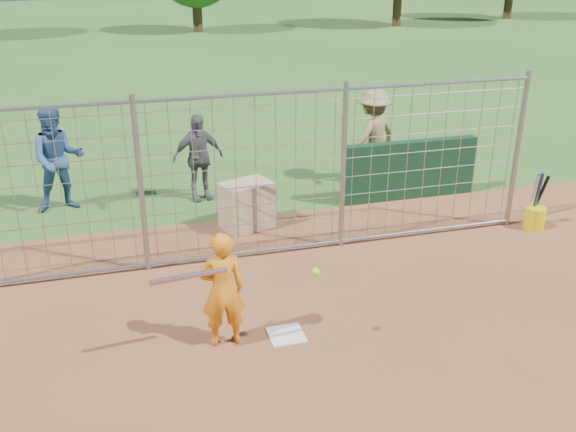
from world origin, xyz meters
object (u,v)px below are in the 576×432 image
object	(u,v)px
bucket_with_bats	(535,215)
bystander_a	(58,159)
bystander_b	(198,157)
equipment_bin	(247,205)
bystander_c	(372,137)
batter	(222,290)

from	to	relation	value
bucket_with_bats	bystander_a	bearing A→B (deg)	158.57
bystander_a	bucket_with_bats	distance (m)	8.22
bystander_a	bystander_b	xyz separation A→B (m)	(2.42, -0.16, -0.13)
equipment_bin	bystander_c	bearing A→B (deg)	8.45
bucket_with_bats	equipment_bin	bearing A→B (deg)	163.98
bystander_a	bystander_c	world-z (taller)	bystander_a
batter	equipment_bin	xyz separation A→B (m)	(0.98, 3.23, -0.33)
bystander_b	equipment_bin	bearing A→B (deg)	-79.75
batter	equipment_bin	distance (m)	3.39
bystander_b	bucket_with_bats	world-z (taller)	bystander_b
bystander_a	bystander_c	size ratio (longest dim) A/B	1.01
bystander_b	bystander_c	xyz separation A→B (m)	(3.42, 0.01, 0.12)
batter	bystander_b	size ratio (longest dim) A/B	0.90
bystander_a	bucket_with_bats	world-z (taller)	bystander_a
batter	bystander_c	distance (m)	6.10
batter	bucket_with_bats	xyz separation A→B (m)	(5.60, 1.90, -0.48)
batter	bucket_with_bats	bearing A→B (deg)	-162.59
bystander_a	bystander_c	bearing A→B (deg)	-7.37
equipment_bin	bucket_with_bats	distance (m)	4.82
bystander_c	bystander_b	bearing A→B (deg)	-25.57
batter	equipment_bin	world-z (taller)	batter
bystander_b	bystander_c	distance (m)	3.42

